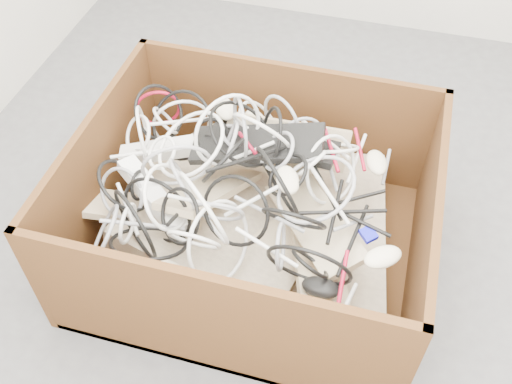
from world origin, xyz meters
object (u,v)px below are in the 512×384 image
(power_strip_left, at_px, (166,149))
(vga_plug, at_px, (368,234))
(power_strip_right, at_px, (153,195))
(cardboard_box, at_px, (250,228))

(power_strip_left, relative_size, vga_plug, 7.17)
(vga_plug, bearing_deg, power_strip_right, -131.88)
(power_strip_left, distance_m, vga_plug, 0.73)
(cardboard_box, xyz_separation_m, power_strip_right, (-0.28, -0.12, 0.22))
(power_strip_right, bearing_deg, power_strip_left, 134.56)
(power_strip_right, relative_size, vga_plug, 6.92)
(power_strip_left, xyz_separation_m, vga_plug, (0.70, -0.19, 0.01))
(cardboard_box, distance_m, vga_plug, 0.46)
(cardboard_box, height_order, vga_plug, cardboard_box)
(cardboard_box, bearing_deg, power_strip_left, 165.35)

